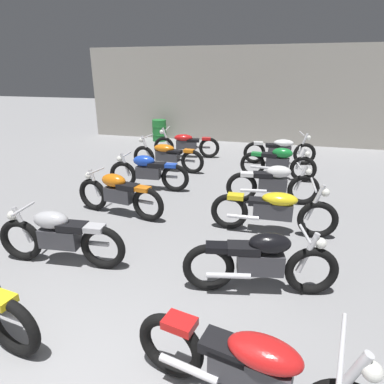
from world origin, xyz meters
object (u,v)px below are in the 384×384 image
at_px(motorcycle_right_row_5, 280,150).
at_px(motorcycle_left_row_1, 59,236).
at_px(motorcycle_left_row_4, 167,155).
at_px(motorcycle_right_row_0, 252,368).
at_px(oil_drum, 159,130).
at_px(motorcycle_left_row_3, 148,171).
at_px(motorcycle_left_row_2, 119,193).
at_px(motorcycle_right_row_3, 273,183).
at_px(motorcycle_right_row_1, 261,261).
at_px(motorcycle_right_row_2, 274,210).
at_px(motorcycle_left_row_5, 186,144).
at_px(motorcycle_right_row_4, 278,162).

bearing_deg(motorcycle_right_row_5, motorcycle_left_row_1, -114.33).
height_order(motorcycle_left_row_4, motorcycle_right_row_0, same).
xyz_separation_m(motorcycle_right_row_5, oil_drum, (-4.82, 2.37, -0.03)).
bearing_deg(motorcycle_left_row_3, motorcycle_left_row_2, -89.30).
height_order(motorcycle_right_row_3, oil_drum, motorcycle_right_row_3).
distance_m(motorcycle_right_row_0, oil_drum, 11.47).
bearing_deg(motorcycle_right_row_5, motorcycle_right_row_1, -90.90).
bearing_deg(motorcycle_left_row_4, motorcycle_right_row_2, -45.67).
height_order(motorcycle_right_row_5, oil_drum, motorcycle_right_row_5).
bearing_deg(oil_drum, motorcycle_right_row_3, -50.12).
bearing_deg(motorcycle_right_row_2, motorcycle_right_row_3, 92.54).
height_order(motorcycle_left_row_4, motorcycle_right_row_5, same).
bearing_deg(oil_drum, motorcycle_right_row_0, -65.47).
xyz_separation_m(motorcycle_left_row_5, motorcycle_right_row_4, (2.97, -1.58, 0.01)).
xyz_separation_m(motorcycle_left_row_5, oil_drum, (-1.82, 2.34, -0.03)).
bearing_deg(motorcycle_right_row_1, motorcycle_left_row_3, 131.67).
relative_size(motorcycle_left_row_1, motorcycle_right_row_2, 0.91).
relative_size(motorcycle_right_row_2, motorcycle_right_row_3, 1.11).
bearing_deg(motorcycle_left_row_3, motorcycle_right_row_1, -48.33).
relative_size(motorcycle_left_row_4, motorcycle_left_row_5, 1.01).
relative_size(motorcycle_left_row_4, motorcycle_right_row_3, 1.11).
height_order(motorcycle_left_row_5, oil_drum, motorcycle_left_row_5).
bearing_deg(motorcycle_right_row_5, motorcycle_left_row_5, 179.38).
relative_size(motorcycle_left_row_1, motorcycle_right_row_4, 1.00).
xyz_separation_m(motorcycle_right_row_1, motorcycle_right_row_2, (0.09, 1.72, -0.01)).
bearing_deg(motorcycle_right_row_3, motorcycle_right_row_4, 88.21).
bearing_deg(motorcycle_left_row_1, motorcycle_right_row_4, 59.57).
xyz_separation_m(motorcycle_left_row_4, oil_drum, (-1.74, 3.96, -0.03)).
relative_size(motorcycle_right_row_0, motorcycle_right_row_3, 1.09).
xyz_separation_m(motorcycle_right_row_0, motorcycle_right_row_3, (-0.02, 4.76, 0.01)).
distance_m(motorcycle_left_row_5, motorcycle_right_row_2, 5.62).
distance_m(motorcycle_left_row_2, motorcycle_right_row_1, 3.33).
distance_m(motorcycle_right_row_0, motorcycle_right_row_2, 3.33).
bearing_deg(motorcycle_right_row_1, motorcycle_left_row_1, -177.81).
relative_size(motorcycle_left_row_1, motorcycle_left_row_4, 0.91).
distance_m(motorcycle_left_row_3, motorcycle_left_row_4, 1.63).
bearing_deg(motorcycle_left_row_3, motorcycle_right_row_5, 47.20).
xyz_separation_m(motorcycle_left_row_2, motorcycle_right_row_3, (2.89, 1.44, 0.00)).
xyz_separation_m(motorcycle_right_row_2, motorcycle_right_row_4, (-0.01, 3.19, 0.01)).
height_order(motorcycle_left_row_3, motorcycle_right_row_4, same).
distance_m(motorcycle_right_row_1, motorcycle_right_row_4, 4.91).
xyz_separation_m(motorcycle_left_row_3, motorcycle_right_row_4, (2.96, 1.67, 0.00)).
height_order(motorcycle_right_row_3, motorcycle_right_row_5, motorcycle_right_row_5).
distance_m(motorcycle_right_row_2, motorcycle_right_row_5, 4.73).
xyz_separation_m(motorcycle_right_row_1, oil_drum, (-4.72, 8.82, -0.03)).
distance_m(motorcycle_left_row_3, motorcycle_right_row_4, 3.40).
relative_size(motorcycle_left_row_3, motorcycle_right_row_4, 1.00).
bearing_deg(motorcycle_left_row_5, motorcycle_right_row_2, -57.96).
relative_size(motorcycle_right_row_0, motorcycle_right_row_5, 0.99).
height_order(motorcycle_left_row_1, oil_drum, motorcycle_left_row_1).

